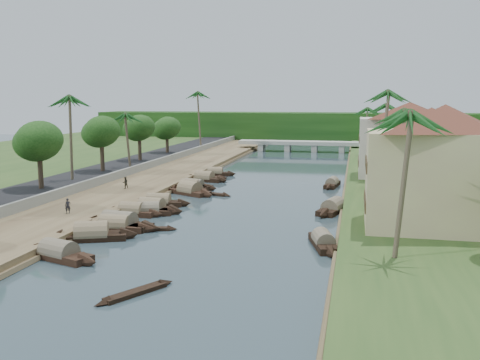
% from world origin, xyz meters
% --- Properties ---
extents(ground, '(220.00, 220.00, 0.00)m').
position_xyz_m(ground, '(0.00, 0.00, 0.00)').
color(ground, '#31424A').
rests_on(ground, ground).
extents(left_bank, '(10.00, 180.00, 0.80)m').
position_xyz_m(left_bank, '(-16.00, 20.00, 0.40)').
color(left_bank, brown).
rests_on(left_bank, ground).
extents(right_bank, '(16.00, 180.00, 1.20)m').
position_xyz_m(right_bank, '(19.00, 20.00, 0.60)').
color(right_bank, '#2A4A1D').
rests_on(right_bank, ground).
extents(road, '(8.00, 180.00, 1.40)m').
position_xyz_m(road, '(-24.50, 20.00, 0.70)').
color(road, black).
rests_on(road, ground).
extents(retaining_wall, '(0.40, 180.00, 1.10)m').
position_xyz_m(retaining_wall, '(-20.20, 20.00, 1.35)').
color(retaining_wall, gray).
rests_on(retaining_wall, left_bank).
extents(treeline, '(120.00, 14.00, 8.00)m').
position_xyz_m(treeline, '(0.00, 100.00, 4.00)').
color(treeline, '#153A10').
rests_on(treeline, ground).
extents(bridge, '(28.00, 4.00, 2.40)m').
position_xyz_m(bridge, '(0.00, 72.00, 1.72)').
color(bridge, '#A6A79C').
rests_on(bridge, ground).
extents(building_near, '(14.85, 14.85, 10.20)m').
position_xyz_m(building_near, '(18.99, -2.00, 6.38)').
color(building_near, tan).
rests_on(building_near, right_bank).
extents(building_mid, '(14.11, 14.11, 9.70)m').
position_xyz_m(building_mid, '(19.99, 14.00, 6.13)').
color(building_mid, '#D4AB96').
rests_on(building_mid, right_bank).
extents(building_far, '(15.59, 15.59, 10.20)m').
position_xyz_m(building_far, '(18.99, 28.00, 6.38)').
color(building_far, beige).
rests_on(building_far, right_bank).
extents(building_distant, '(12.62, 12.62, 9.20)m').
position_xyz_m(building_distant, '(19.99, 48.00, 5.88)').
color(building_distant, tan).
rests_on(building_distant, right_bank).
extents(sampan_0, '(8.06, 4.07, 2.11)m').
position_xyz_m(sampan_0, '(-9.34, -13.10, 0.41)').
color(sampan_0, black).
rests_on(sampan_0, ground).
extents(sampan_1, '(8.19, 4.74, 2.38)m').
position_xyz_m(sampan_1, '(-9.58, -7.59, 0.42)').
color(sampan_1, black).
rests_on(sampan_1, ground).
extents(sampan_2, '(7.90, 1.91, 2.09)m').
position_xyz_m(sampan_2, '(-9.07, -4.14, 0.41)').
color(sampan_2, black).
rests_on(sampan_2, ground).
extents(sampan_3, '(9.08, 3.20, 2.37)m').
position_xyz_m(sampan_3, '(-9.11, -3.23, 0.42)').
color(sampan_3, black).
rests_on(sampan_3, ground).
extents(sampan_4, '(7.03, 1.93, 2.01)m').
position_xyz_m(sampan_4, '(-10.13, 2.01, 0.41)').
color(sampan_4, black).
rests_on(sampan_4, ground).
extents(sampan_5, '(7.46, 2.44, 2.33)m').
position_xyz_m(sampan_5, '(-8.72, 3.84, 0.42)').
color(sampan_5, black).
rests_on(sampan_5, ground).
extents(sampan_6, '(6.64, 3.51, 1.98)m').
position_xyz_m(sampan_6, '(-8.54, 2.57, 0.41)').
color(sampan_6, black).
rests_on(sampan_6, ground).
extents(sampan_7, '(7.64, 2.43, 2.03)m').
position_xyz_m(sampan_7, '(-9.27, 7.39, 0.41)').
color(sampan_7, black).
rests_on(sampan_7, ground).
extents(sampan_8, '(7.85, 5.46, 2.43)m').
position_xyz_m(sampan_8, '(-8.05, 15.02, 0.42)').
color(sampan_8, black).
rests_on(sampan_8, ground).
extents(sampan_9, '(7.37, 3.33, 1.89)m').
position_xyz_m(sampan_9, '(-8.80, 19.05, 0.41)').
color(sampan_9, black).
rests_on(sampan_9, ground).
extents(sampan_10, '(6.84, 1.72, 1.92)m').
position_xyz_m(sampan_10, '(-9.14, 18.52, 0.41)').
color(sampan_10, black).
rests_on(sampan_10, ground).
extents(sampan_11, '(7.69, 3.03, 2.17)m').
position_xyz_m(sampan_11, '(-9.25, 25.66, 0.41)').
color(sampan_11, black).
rests_on(sampan_11, ground).
extents(sampan_12, '(7.35, 2.19, 1.79)m').
position_xyz_m(sampan_12, '(-9.63, 26.79, 0.40)').
color(sampan_12, black).
rests_on(sampan_12, ground).
extents(sampan_13, '(6.81, 2.15, 1.89)m').
position_xyz_m(sampan_13, '(-9.17, 31.48, 0.41)').
color(sampan_13, black).
rests_on(sampan_13, ground).
extents(sampan_14, '(3.26, 7.57, 1.86)m').
position_xyz_m(sampan_14, '(9.73, -5.52, 0.40)').
color(sampan_14, black).
rests_on(sampan_14, ground).
extents(sampan_15, '(3.85, 8.26, 2.18)m').
position_xyz_m(sampan_15, '(9.91, 8.12, 0.41)').
color(sampan_15, black).
rests_on(sampan_15, ground).
extents(sampan_16, '(2.29, 7.18, 1.79)m').
position_xyz_m(sampan_16, '(9.06, 24.70, 0.40)').
color(sampan_16, black).
rests_on(sampan_16, ground).
extents(canoe_0, '(3.66, 5.47, 0.78)m').
position_xyz_m(canoe_0, '(-0.82, -18.73, 0.10)').
color(canoe_0, black).
rests_on(canoe_0, ground).
extents(canoe_1, '(5.11, 2.00, 0.82)m').
position_xyz_m(canoe_1, '(-6.02, -3.42, 0.10)').
color(canoe_1, black).
rests_on(canoe_1, ground).
extents(canoe_2, '(6.10, 2.70, 0.89)m').
position_xyz_m(canoe_2, '(-5.51, 15.31, 0.10)').
color(canoe_2, black).
rests_on(canoe_2, ground).
extents(palm_0, '(3.20, 3.20, 11.23)m').
position_xyz_m(palm_0, '(15.00, -11.48, 10.65)').
color(palm_0, brown).
rests_on(palm_0, ground).
extents(palm_1, '(3.20, 3.20, 11.00)m').
position_xyz_m(palm_1, '(16.00, 5.70, 10.44)').
color(palm_1, brown).
rests_on(palm_1, ground).
extents(palm_2, '(3.20, 3.20, 12.98)m').
position_xyz_m(palm_2, '(15.00, 19.41, 12.34)').
color(palm_2, brown).
rests_on(palm_2, ground).
extents(palm_3, '(3.20, 3.20, 11.24)m').
position_xyz_m(palm_3, '(16.00, 36.03, 10.66)').
color(palm_3, brown).
rests_on(palm_3, ground).
extents(palm_5, '(3.20, 3.20, 12.20)m').
position_xyz_m(palm_5, '(-24.00, 14.82, 11.78)').
color(palm_5, brown).
rests_on(palm_5, ground).
extents(palm_6, '(3.20, 3.20, 9.61)m').
position_xyz_m(palm_6, '(-22.00, 28.30, 9.28)').
color(palm_6, brown).
rests_on(palm_6, ground).
extents(palm_7, '(3.20, 3.20, 10.29)m').
position_xyz_m(palm_7, '(14.00, 56.28, 9.75)').
color(palm_7, brown).
rests_on(palm_7, ground).
extents(palm_8, '(3.20, 3.20, 13.23)m').
position_xyz_m(palm_8, '(-20.50, 61.62, 12.77)').
color(palm_8, brown).
rests_on(palm_8, ground).
extents(tree_2, '(5.30, 5.30, 7.70)m').
position_xyz_m(tree_2, '(-24.00, 7.72, 6.84)').
color(tree_2, '#473528').
rests_on(tree_2, ground).
extents(tree_3, '(5.11, 5.11, 7.78)m').
position_xyz_m(tree_3, '(-24.00, 23.39, 6.99)').
color(tree_3, '#473528').
rests_on(tree_3, ground).
extents(tree_4, '(4.93, 4.93, 7.51)m').
position_xyz_m(tree_4, '(-24.00, 37.24, 6.79)').
color(tree_4, '#473528').
rests_on(tree_4, ground).
extents(tree_5, '(4.94, 4.94, 6.75)m').
position_xyz_m(tree_5, '(-24.00, 50.82, 6.05)').
color(tree_5, '#473528').
rests_on(tree_5, ground).
extents(tree_6, '(4.51, 4.51, 6.47)m').
position_xyz_m(tree_6, '(24.00, 30.19, 5.74)').
color(tree_6, '#473528').
rests_on(tree_6, ground).
extents(person_near, '(0.64, 0.55, 1.47)m').
position_xyz_m(person_near, '(-15.12, -1.71, 1.53)').
color(person_near, '#222128').
rests_on(person_near, left_bank).
extents(person_far, '(0.89, 0.88, 1.45)m').
position_xyz_m(person_far, '(-15.77, 12.99, 1.53)').
color(person_far, '#302D22').
rests_on(person_far, left_bank).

